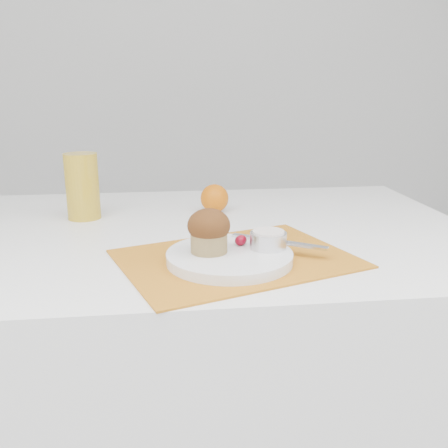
{
  "coord_description": "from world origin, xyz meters",
  "views": [
    {
      "loc": [
        -0.07,
        -0.99,
        1.06
      ],
      "look_at": [
        0.04,
        -0.09,
        0.8
      ],
      "focal_mm": 40.0,
      "sensor_mm": 36.0,
      "label": 1
    }
  ],
  "objects": [
    {
      "name": "plate",
      "position": [
        0.04,
        -0.17,
        0.76
      ],
      "size": [
        0.23,
        0.23,
        0.02
      ],
      "primitive_type": "cylinder",
      "rotation": [
        0.0,
        0.0,
        0.05
      ],
      "color": "white",
      "rests_on": "placemat"
    },
    {
      "name": "ramekin",
      "position": [
        0.11,
        -0.16,
        0.79
      ],
      "size": [
        0.07,
        0.07,
        0.03
      ],
      "primitive_type": "cylinder",
      "rotation": [
        0.0,
        0.0,
        -0.03
      ],
      "color": "silver",
      "rests_on": "plate"
    },
    {
      "name": "cream",
      "position": [
        0.11,
        -0.16,
        0.8
      ],
      "size": [
        0.06,
        0.06,
        0.01
      ],
      "primitive_type": "cylinder",
      "rotation": [
        0.0,
        0.0,
        0.03
      ],
      "color": "silver",
      "rests_on": "ramekin"
    },
    {
      "name": "raspberry_near",
      "position": [
        0.07,
        -0.13,
        0.78
      ],
      "size": [
        0.02,
        0.02,
        0.02
      ],
      "primitive_type": "ellipsoid",
      "color": "#62020D",
      "rests_on": "plate"
    },
    {
      "name": "juice_glass",
      "position": [
        -0.26,
        0.17,
        0.83
      ],
      "size": [
        0.09,
        0.09,
        0.15
      ],
      "primitive_type": "cylinder",
      "rotation": [
        0.0,
        0.0,
        0.15
      ],
      "color": "gold",
      "rests_on": "table"
    },
    {
      "name": "orange",
      "position": [
        0.05,
        0.2,
        0.78
      ],
      "size": [
        0.07,
        0.07,
        0.07
      ],
      "primitive_type": "sphere",
      "color": "#D86607",
      "rests_on": "table"
    },
    {
      "name": "muffin",
      "position": [
        0.0,
        -0.16,
        0.81
      ],
      "size": [
        0.07,
        0.07,
        0.08
      ],
      "color": "#997E4A",
      "rests_on": "plate"
    },
    {
      "name": "raspberry_far",
      "position": [
        0.06,
        -0.13,
        0.78
      ],
      "size": [
        0.02,
        0.02,
        0.02
      ],
      "primitive_type": "ellipsoid",
      "color": "#5C0210",
      "rests_on": "plate"
    },
    {
      "name": "butter_knife",
      "position": [
        0.13,
        -0.13,
        0.77
      ],
      "size": [
        0.16,
        0.12,
        0.0
      ],
      "primitive_type": "cube",
      "rotation": [
        0.0,
        0.0,
        -0.59
      ],
      "color": "#BABCC3",
      "rests_on": "plate"
    },
    {
      "name": "table",
      "position": [
        0.0,
        0.05,
        0.38
      ],
      "size": [
        1.2,
        0.8,
        0.75
      ],
      "primitive_type": "cube",
      "color": "white",
      "rests_on": "ground"
    },
    {
      "name": "placemat",
      "position": [
        0.05,
        -0.15,
        0.75
      ],
      "size": [
        0.47,
        0.41,
        0.0
      ],
      "primitive_type": "cube",
      "rotation": [
        0.0,
        0.0,
        0.33
      ],
      "color": "#C1721A",
      "rests_on": "table"
    }
  ]
}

